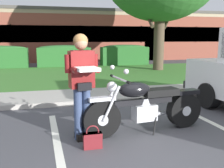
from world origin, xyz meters
TOP-DOWN VIEW (x-y plane):
  - ground_plane at (0.00, 0.00)m, footprint 140.00×140.00m
  - curb_strip at (0.00, 3.16)m, footprint 60.00×0.20m
  - concrete_walk at (0.00, 4.01)m, footprint 60.00×1.50m
  - grass_lawn at (0.00, 8.03)m, footprint 60.00×6.54m
  - stall_stripe_0 at (-1.28, 0.20)m, footprint 0.31×4.40m
  - motorcycle at (0.31, 1.08)m, footprint 2.24×0.82m
  - rider_person at (-0.89, 1.01)m, footprint 0.53×0.62m
  - handbag at (-0.79, 0.62)m, footprint 0.28×0.13m
  - hedge_center_left at (-0.60, 11.55)m, footprint 2.94×0.90m
  - hedge_center_right at (2.95, 11.55)m, footprint 2.80×0.90m
  - brick_building at (0.66, 18.41)m, footprint 26.09×8.13m

SIDE VIEW (x-z plane):
  - ground_plane at x=0.00m, z-range 0.00..0.00m
  - stall_stripe_0 at x=-1.28m, z-range 0.00..0.01m
  - grass_lawn at x=0.00m, z-range 0.00..0.06m
  - concrete_walk at x=0.00m, z-range 0.00..0.08m
  - curb_strip at x=0.00m, z-range 0.00..0.12m
  - handbag at x=-0.79m, z-range -0.04..0.32m
  - motorcycle at x=0.31m, z-range -0.11..1.07m
  - hedge_center_left at x=-0.60m, z-range 0.03..1.27m
  - hedge_center_right at x=2.95m, z-range 0.03..1.27m
  - rider_person at x=-0.89m, z-range 0.15..1.86m
  - brick_building at x=0.66m, z-range 0.00..3.65m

